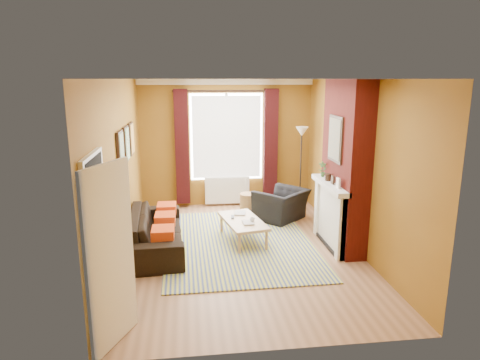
# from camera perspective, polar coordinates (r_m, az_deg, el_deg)

# --- Properties ---
(ground) EXTENTS (5.50, 5.50, 0.00)m
(ground) POSITION_cam_1_polar(r_m,az_deg,el_deg) (7.28, 0.24, -9.30)
(ground) COLOR brown
(ground) RESTS_ON ground
(room_walls) EXTENTS (3.82, 5.54, 2.83)m
(room_walls) POSITION_cam_1_polar(r_m,az_deg,el_deg) (7.24, 4.91, 1.96)
(room_walls) COLOR #8A5D1A
(room_walls) RESTS_ON ground
(striped_rug) EXTENTS (2.57, 3.52, 0.02)m
(striped_rug) POSITION_cam_1_polar(r_m,az_deg,el_deg) (7.58, -0.24, -8.28)
(striped_rug) COLOR #32448B
(striped_rug) RESTS_ON ground
(sofa) EXTENTS (0.97, 2.21, 0.63)m
(sofa) POSITION_cam_1_polar(r_m,az_deg,el_deg) (7.35, -11.11, -6.68)
(sofa) COLOR black
(sofa) RESTS_ON ground
(armchair) EXTENTS (1.27, 1.27, 0.62)m
(armchair) POSITION_cam_1_polar(r_m,az_deg,el_deg) (8.72, 5.51, -3.32)
(armchair) COLOR black
(armchair) RESTS_ON ground
(coffee_table) EXTENTS (0.82, 1.28, 0.40)m
(coffee_table) POSITION_cam_1_polar(r_m,az_deg,el_deg) (7.53, 0.37, -5.62)
(coffee_table) COLOR tan
(coffee_table) RESTS_ON ground
(wicker_stool) EXTENTS (0.47, 0.47, 0.45)m
(wicker_stool) POSITION_cam_1_polar(r_m,az_deg,el_deg) (9.05, 1.12, -3.21)
(wicker_stool) COLOR olive
(wicker_stool) RESTS_ON ground
(floor_lamp) EXTENTS (0.33, 0.33, 1.82)m
(floor_lamp) POSITION_cam_1_polar(r_m,az_deg,el_deg) (9.22, 8.20, 4.66)
(floor_lamp) COLOR black
(floor_lamp) RESTS_ON ground
(book_a) EXTENTS (0.20, 0.26, 0.02)m
(book_a) POSITION_cam_1_polar(r_m,az_deg,el_deg) (7.32, 0.37, -5.75)
(book_a) COLOR #999999
(book_a) RESTS_ON coffee_table
(book_b) EXTENTS (0.25, 0.31, 0.02)m
(book_b) POSITION_cam_1_polar(r_m,az_deg,el_deg) (7.86, -0.73, -4.40)
(book_b) COLOR #999999
(book_b) RESTS_ON coffee_table
(mug) EXTENTS (0.10, 0.10, 0.09)m
(mug) POSITION_cam_1_polar(r_m,az_deg,el_deg) (7.36, 1.66, -5.39)
(mug) COLOR #999999
(mug) RESTS_ON coffee_table
(tv_remote) EXTENTS (0.08, 0.18, 0.02)m
(tv_remote) POSITION_cam_1_polar(r_m,az_deg,el_deg) (7.63, -0.99, -4.94)
(tv_remote) COLOR #29292B
(tv_remote) RESTS_ON coffee_table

